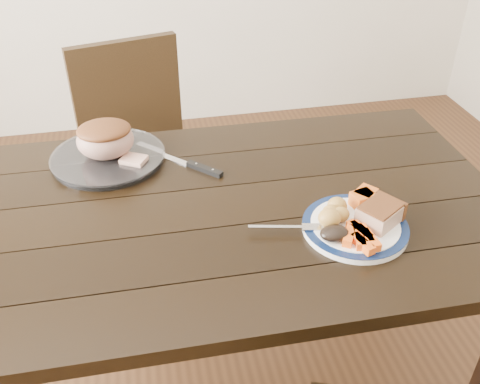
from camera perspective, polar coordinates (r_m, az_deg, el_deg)
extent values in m
plane|color=#472B16|center=(1.96, -2.56, -19.60)|extent=(4.00, 4.00, 0.00)
cube|color=black|center=(1.43, -3.31, -2.24)|extent=(1.61, 0.92, 0.04)
cube|color=black|center=(2.12, 15.13, -2.14)|extent=(0.07, 0.07, 0.71)
cube|color=black|center=(2.11, -9.53, 1.63)|extent=(0.51, 0.51, 0.04)
cube|color=black|center=(2.17, -11.86, 9.77)|extent=(0.42, 0.14, 0.46)
cube|color=black|center=(2.43, -6.35, 0.10)|extent=(0.04, 0.04, 0.43)
cube|color=black|center=(2.16, -2.89, -4.76)|extent=(0.04, 0.04, 0.43)
cube|color=black|center=(2.36, -14.51, -2.11)|extent=(0.04, 0.04, 0.43)
cube|color=black|center=(2.08, -12.05, -7.46)|extent=(0.04, 0.04, 0.43)
cylinder|color=white|center=(1.36, 12.15, -3.71)|extent=(0.26, 0.26, 0.02)
torus|color=#0C1A3C|center=(1.36, 12.20, -3.43)|extent=(0.26, 0.26, 0.02)
cylinder|color=white|center=(1.65, -13.86, 3.50)|extent=(0.33, 0.33, 0.02)
cube|color=tan|center=(1.36, 14.67, -2.33)|extent=(0.13, 0.12, 0.05)
ellipsoid|color=gold|center=(1.37, 10.30, -1.39)|extent=(0.05, 0.04, 0.04)
ellipsoid|color=gold|center=(1.35, 10.67, -2.36)|extent=(0.04, 0.04, 0.04)
ellipsoid|color=gold|center=(1.32, 9.54, -2.74)|extent=(0.06, 0.05, 0.05)
ellipsoid|color=gold|center=(1.35, 9.68, -2.12)|extent=(0.04, 0.04, 0.04)
ellipsoid|color=gold|center=(1.38, 10.54, -1.54)|extent=(0.04, 0.04, 0.03)
cube|color=#F35B14|center=(1.28, 12.94, -5.41)|extent=(0.04, 0.07, 0.02)
cube|color=#F35B14|center=(1.30, 11.56, -4.60)|extent=(0.05, 0.07, 0.02)
cube|color=#F35B14|center=(1.32, 12.79, -4.11)|extent=(0.04, 0.07, 0.02)
cube|color=#F35B14|center=(1.30, 13.75, -4.98)|extent=(0.03, 0.07, 0.02)
cube|color=#F35B14|center=(1.32, 12.51, -4.03)|extent=(0.04, 0.07, 0.02)
cube|color=#F35B14|center=(1.29, 12.59, -4.87)|extent=(0.04, 0.07, 0.02)
cube|color=#F35B14|center=(1.31, 13.22, -4.48)|extent=(0.03, 0.07, 0.02)
cube|color=orange|center=(1.41, 12.92, -0.79)|extent=(0.06, 0.06, 0.04)
cube|color=orange|center=(1.42, 13.21, -0.44)|extent=(0.07, 0.07, 0.04)
ellipsoid|color=black|center=(1.29, 10.03, -4.35)|extent=(0.07, 0.05, 0.03)
cube|color=silver|center=(1.32, 3.93, -3.81)|extent=(0.14, 0.04, 0.00)
cube|color=silver|center=(1.32, 7.61, -3.77)|extent=(0.05, 0.04, 0.00)
ellipsoid|color=#A67565|center=(1.62, -14.17, 5.38)|extent=(0.17, 0.14, 0.11)
cube|color=tan|center=(1.59, -11.26, 3.34)|extent=(0.09, 0.08, 0.02)
cube|color=silver|center=(1.65, -8.26, 3.91)|extent=(0.16, 0.16, 0.00)
cube|color=black|center=(1.56, -3.81, 2.47)|extent=(0.10, 0.10, 0.01)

